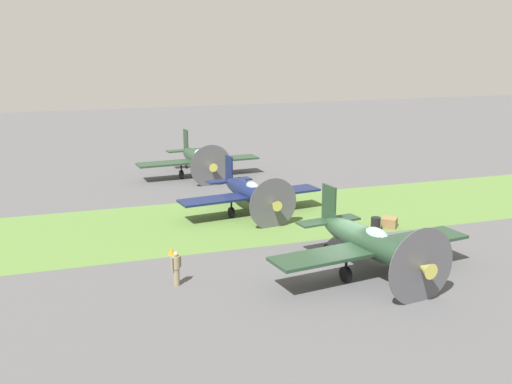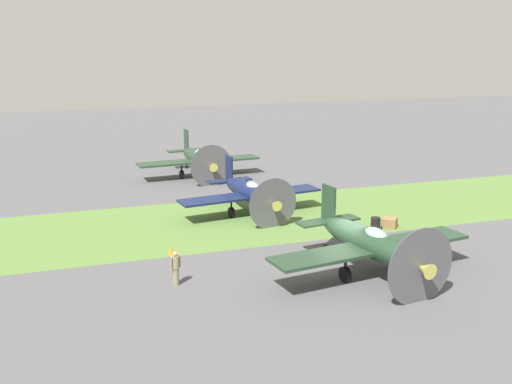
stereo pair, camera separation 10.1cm
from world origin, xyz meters
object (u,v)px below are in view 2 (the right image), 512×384
object	(u,v)px
fuel_drum	(375,224)
airplane_wingman	(249,192)
ground_crew_chief	(176,268)
runway_marker_cone	(171,251)
supply_crate	(389,223)
airplane_lead	(369,243)
airplane_trail	(198,158)

from	to	relation	value
fuel_drum	airplane_wingman	bearing A→B (deg)	-45.31
ground_crew_chief	runway_marker_cone	world-z (taller)	ground_crew_chief
supply_crate	runway_marker_cone	world-z (taller)	supply_crate
airplane_lead	ground_crew_chief	xyz separation A→B (m)	(9.59, -1.62, -0.76)
airplane_trail	runway_marker_cone	world-z (taller)	airplane_trail
fuel_drum	runway_marker_cone	size ratio (longest dim) A/B	2.05
ground_crew_chief	runway_marker_cone	bearing A→B (deg)	-127.57
airplane_wingman	runway_marker_cone	world-z (taller)	airplane_wingman
supply_crate	runway_marker_cone	size ratio (longest dim) A/B	2.05
airplane_wingman	airplane_trail	bearing A→B (deg)	-94.61
supply_crate	airplane_trail	bearing A→B (deg)	-66.05
airplane_wingman	fuel_drum	bearing A→B (deg)	126.95
airplane_lead	supply_crate	size ratio (longest dim) A/B	12.51
ground_crew_chief	fuel_drum	world-z (taller)	ground_crew_chief
runway_marker_cone	airplane_wingman	bearing A→B (deg)	-136.18
supply_crate	airplane_wingman	bearing A→B (deg)	-38.25
ground_crew_chief	supply_crate	size ratio (longest dim) A/B	1.92
airplane_trail	supply_crate	bearing A→B (deg)	110.02
airplane_trail	airplane_wingman	bearing A→B (deg)	89.19
fuel_drum	supply_crate	size ratio (longest dim) A/B	1.00
airplane_wingman	airplane_trail	size ratio (longest dim) A/B	0.95
airplane_trail	supply_crate	size ratio (longest dim) A/B	11.93
airplane_lead	airplane_wingman	distance (m)	12.57
airplane_lead	fuel_drum	world-z (taller)	airplane_lead
airplane_trail	ground_crew_chief	xyz separation A→B (m)	(6.55, 23.15, -0.69)
airplane_wingman	ground_crew_chief	distance (m)	12.94
airplane_wingman	supply_crate	bearing A→B (deg)	134.02
ground_crew_chief	airplane_wingman	bearing A→B (deg)	-153.94
airplane_lead	airplane_trail	size ratio (longest dim) A/B	1.05
airplane_lead	ground_crew_chief	world-z (taller)	airplane_lead
airplane_trail	fuel_drum	bearing A→B (deg)	106.29
runway_marker_cone	fuel_drum	bearing A→B (deg)	-179.61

